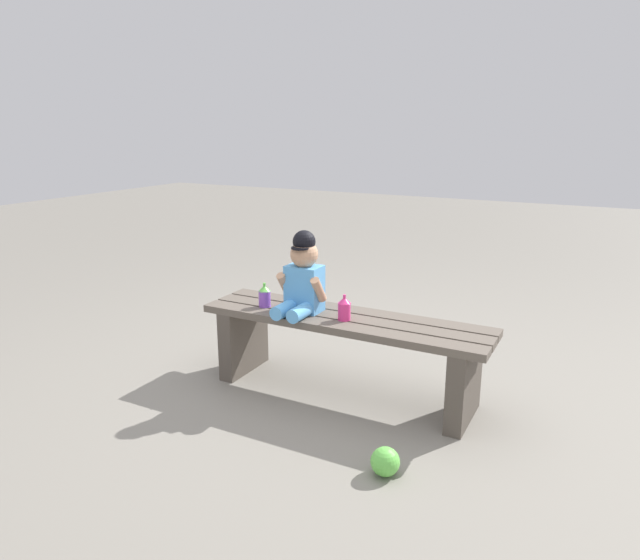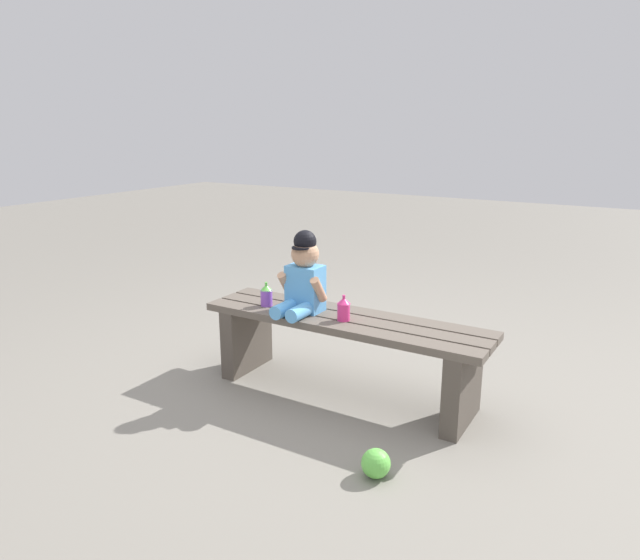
% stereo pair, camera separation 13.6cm
% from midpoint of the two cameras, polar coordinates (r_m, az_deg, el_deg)
% --- Properties ---
extents(ground_plane, '(16.00, 16.00, 0.00)m').
position_cam_midpoint_polar(ground_plane, '(2.93, 3.67, -11.12)').
color(ground_plane, gray).
extents(park_bench, '(1.43, 0.35, 0.40)m').
position_cam_midpoint_polar(park_bench, '(2.82, 3.77, -6.15)').
color(park_bench, '#60564C').
rests_on(park_bench, ground_plane).
extents(child_figure, '(0.23, 0.27, 0.40)m').
position_cam_midpoint_polar(child_figure, '(2.80, -0.28, 0.30)').
color(child_figure, '#59A5E5').
rests_on(child_figure, park_bench).
extents(sippy_cup_left, '(0.06, 0.06, 0.12)m').
position_cam_midpoint_polar(sippy_cup_left, '(2.93, -4.01, -1.48)').
color(sippy_cup_left, '#8C4CCC').
rests_on(sippy_cup_left, park_bench).
extents(sippy_cup_right, '(0.06, 0.06, 0.12)m').
position_cam_midpoint_polar(sippy_cup_right, '(2.71, 3.80, -2.85)').
color(sippy_cup_right, '#E5337F').
rests_on(sippy_cup_right, park_bench).
extents(toy_ball, '(0.11, 0.11, 0.11)m').
position_cam_midpoint_polar(toy_ball, '(2.30, 7.32, -17.60)').
color(toy_ball, '#66CC4C').
rests_on(toy_ball, ground_plane).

